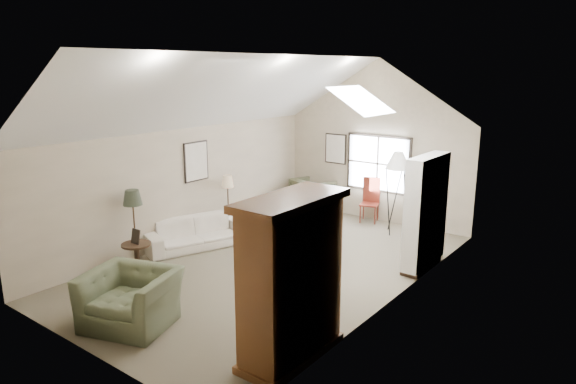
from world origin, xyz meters
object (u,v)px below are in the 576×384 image
Objects in this scene: armoire at (291,279)px; side_table at (137,257)px; sofa at (196,233)px; coffee_table at (273,247)px; armchair_far at (313,195)px; armchair_near at (131,299)px; side_chair at (370,200)px.

side_table is at bearing 171.76° from armoire.
sofa is 1.81m from coffee_table.
armchair_far is at bearing 15.81° from sofa.
armchair_far is at bearing 122.23° from armoire.
sofa is (-4.19, 2.19, -0.78)m from armoire.
armchair_near is 1.16× the size of side_chair.
armchair_near is at bearing -162.89° from armoire.
side_table reaches higher than coffee_table.
armchair_far is 1.76× the size of side_table.
armchair_near is (-2.44, -0.75, -0.69)m from armoire.
armoire is at bearing -1.97° from armchair_near.
armoire reaches higher than armchair_near.
armchair_far is at bearing 163.47° from side_chair.
side_table is (0.10, -1.60, -0.05)m from sofa.
armoire is 4.79m from sofa.
sofa is 1.60m from side_table.
armchair_far reaches higher than sofa.
armoire is at bearing -96.83° from sofa.
side_chair is (1.95, 5.51, 0.27)m from side_table.
armoire is at bearing 145.17° from armchair_far.
side_table is at bearing -155.63° from sofa.
side_chair reaches higher than sofa.
coffee_table is 3.50m from side_chair.
armchair_far is at bearing 87.49° from side_table.
side_table is at bearing -129.04° from coffee_table.
sofa is 2.27× the size of armchair_far.
sofa is 2.25× the size of coffee_table.
sofa reaches higher than coffee_table.
side_chair reaches higher than armchair_near.
armoire is at bearing -47.16° from coffee_table.
armchair_far is 3.75m from coffee_table.
armoire reaches higher than sofa.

